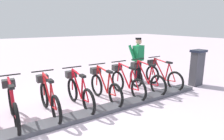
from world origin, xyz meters
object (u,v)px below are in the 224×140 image
(bike_docked_1, at_px, (145,78))
(bike_docked_2, at_px, (126,82))
(payment_kiosk, at_px, (197,67))
(bike_docked_4, at_px, (79,91))
(bike_docked_5, at_px, (49,97))
(worker_near_rack, at_px, (138,58))
(bike_docked_3, at_px, (104,86))
(bike_docked_6, at_px, (13,104))
(bike_docked_0, at_px, (162,75))

(bike_docked_1, bearing_deg, bike_docked_2, 90.00)
(payment_kiosk, distance_m, bike_docked_2, 2.77)
(bike_docked_1, relative_size, bike_docked_4, 1.00)
(bike_docked_5, relative_size, worker_near_rack, 1.04)
(bike_docked_2, height_order, bike_docked_3, same)
(bike_docked_2, relative_size, bike_docked_6, 1.00)
(bike_docked_2, bearing_deg, payment_kiosk, -101.95)
(bike_docked_1, distance_m, bike_docked_5, 3.11)
(payment_kiosk, relative_size, bike_docked_3, 0.74)
(bike_docked_1, distance_m, worker_near_rack, 1.13)
(bike_docked_2, distance_m, worker_near_rack, 1.62)
(bike_docked_3, xyz_separation_m, worker_near_rack, (0.91, -2.02, 0.48))
(bike_docked_4, distance_m, bike_docked_5, 0.78)
(payment_kiosk, xyz_separation_m, bike_docked_5, (0.57, 5.04, -0.24))
(bike_docked_0, height_order, bike_docked_2, same)
(bike_docked_2, distance_m, bike_docked_3, 0.78)
(bike_docked_1, bearing_deg, bike_docked_4, 90.00)
(bike_docked_0, bearing_deg, payment_kiosk, -116.55)
(bike_docked_3, distance_m, worker_near_rack, 2.27)
(bike_docked_3, relative_size, bike_docked_4, 1.00)
(bike_docked_3, bearing_deg, payment_kiosk, -99.33)
(bike_docked_1, height_order, bike_docked_3, same)
(bike_docked_5, bearing_deg, bike_docked_4, -90.00)
(payment_kiosk, distance_m, bike_docked_4, 4.30)
(bike_docked_5, bearing_deg, bike_docked_0, -90.00)
(bike_docked_2, xyz_separation_m, worker_near_rack, (0.91, -1.25, 0.48))
(bike_docked_3, xyz_separation_m, bike_docked_6, (0.00, 2.33, 0.00))
(bike_docked_0, distance_m, bike_docked_4, 3.11)
(bike_docked_6, xyz_separation_m, worker_near_rack, (0.91, -4.36, 0.48))
(payment_kiosk, height_order, bike_docked_5, payment_kiosk)
(bike_docked_2, bearing_deg, bike_docked_4, 90.00)
(bike_docked_1, xyz_separation_m, bike_docked_6, (0.00, 3.89, 0.00))
(bike_docked_4, relative_size, bike_docked_6, 1.00)
(bike_docked_6, bearing_deg, bike_docked_4, -90.00)
(bike_docked_4, bearing_deg, bike_docked_0, -90.00)
(payment_kiosk, height_order, worker_near_rack, worker_near_rack)
(bike_docked_0, relative_size, bike_docked_4, 1.00)
(bike_docked_2, bearing_deg, bike_docked_3, 90.00)
(payment_kiosk, xyz_separation_m, bike_docked_0, (0.57, 1.14, -0.24))
(worker_near_rack, bearing_deg, bike_docked_3, 114.28)
(payment_kiosk, distance_m, bike_docked_5, 5.07)
(bike_docked_0, distance_m, worker_near_rack, 1.08)
(payment_kiosk, xyz_separation_m, bike_docked_2, (0.57, 2.70, -0.24))
(bike_docked_1, bearing_deg, bike_docked_3, 90.00)
(bike_docked_3, distance_m, bike_docked_6, 2.33)
(bike_docked_2, height_order, worker_near_rack, worker_near_rack)
(bike_docked_0, xyz_separation_m, bike_docked_2, (0.00, 1.56, 0.00))
(bike_docked_4, bearing_deg, bike_docked_3, -90.00)
(payment_kiosk, height_order, bike_docked_3, payment_kiosk)
(bike_docked_0, relative_size, bike_docked_5, 1.00)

